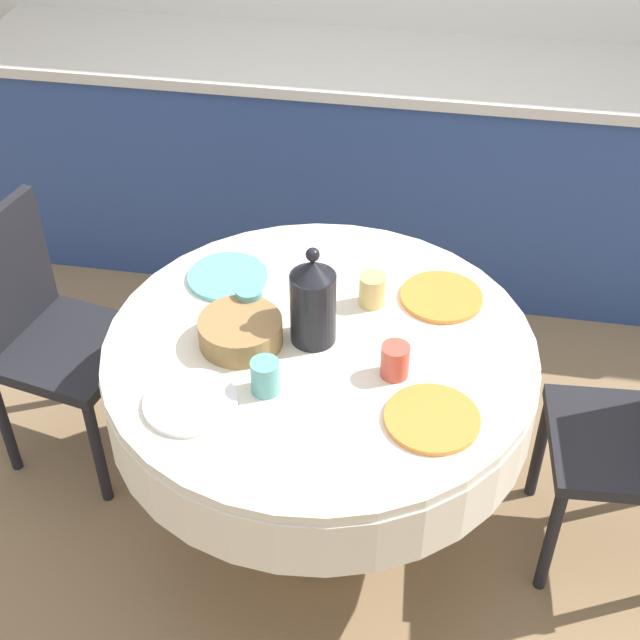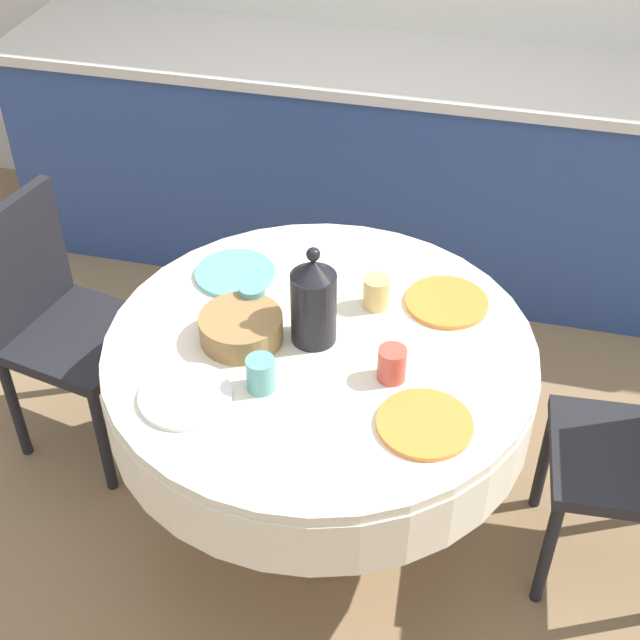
{
  "view_description": "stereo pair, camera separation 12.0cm",
  "coord_description": "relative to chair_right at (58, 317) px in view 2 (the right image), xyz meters",
  "views": [
    {
      "loc": [
        0.31,
        -1.76,
        2.28
      ],
      "look_at": [
        0.0,
        0.0,
        0.81
      ],
      "focal_mm": 50.0,
      "sensor_mm": 36.0,
      "label": 1
    },
    {
      "loc": [
        0.42,
        -1.74,
        2.28
      ],
      "look_at": [
        0.0,
        0.0,
        0.81
      ],
      "focal_mm": 50.0,
      "sensor_mm": 36.0,
      "label": 2
    }
  ],
  "objects": [
    {
      "name": "plate_near_left",
      "position": [
        0.63,
        -0.47,
        0.24
      ],
      "size": [
        0.23,
        0.23,
        0.01
      ],
      "primitive_type": "cylinder",
      "color": "white",
      "rests_on": "dining_table"
    },
    {
      "name": "dining_table",
      "position": [
        0.9,
        -0.19,
        0.11
      ],
      "size": [
        1.17,
        1.17,
        0.73
      ],
      "color": "brown",
      "rests_on": "ground_plane"
    },
    {
      "name": "plate_far_right",
      "position": [
        1.21,
        0.06,
        0.24
      ],
      "size": [
        0.23,
        0.23,
        0.01
      ],
      "primitive_type": "cylinder",
      "color": "orange",
      "rests_on": "dining_table"
    },
    {
      "name": "cup_far_left",
      "position": [
        0.69,
        -0.11,
        0.28
      ],
      "size": [
        0.07,
        0.07,
        0.09
      ],
      "primitive_type": "cylinder",
      "color": "#5BA39E",
      "rests_on": "dining_table"
    },
    {
      "name": "ground_plane",
      "position": [
        0.9,
        -0.19,
        -0.5
      ],
      "size": [
        12.0,
        12.0,
        0.0
      ],
      "primitive_type": "plane",
      "color": "#8E704C"
    },
    {
      "name": "kitchen_counter",
      "position": [
        0.9,
        1.27,
        -0.04
      ],
      "size": [
        3.24,
        0.64,
        0.91
      ],
      "color": "#2D4784",
      "rests_on": "ground_plane"
    },
    {
      "name": "cup_far_right",
      "position": [
        1.01,
        0.01,
        0.28
      ],
      "size": [
        0.07,
        0.07,
        0.09
      ],
      "primitive_type": "cylinder",
      "color": "#DBB766",
      "rests_on": "dining_table"
    },
    {
      "name": "cup_near_right",
      "position": [
        1.11,
        -0.27,
        0.28
      ],
      "size": [
        0.07,
        0.07,
        0.09
      ],
      "primitive_type": "cylinder",
      "color": "#CC4C3D",
      "rests_on": "dining_table"
    },
    {
      "name": "bread_basket",
      "position": [
        0.69,
        -0.22,
        0.27
      ],
      "size": [
        0.22,
        0.22,
        0.07
      ],
      "primitive_type": "cylinder",
      "color": "olive",
      "rests_on": "dining_table"
    },
    {
      "name": "plate_near_right",
      "position": [
        1.22,
        -0.42,
        0.24
      ],
      "size": [
        0.23,
        0.23,
        0.01
      ],
      "primitive_type": "cylinder",
      "color": "orange",
      "rests_on": "dining_table"
    },
    {
      "name": "plate_far_left",
      "position": [
        0.59,
        0.05,
        0.24
      ],
      "size": [
        0.23,
        0.23,
        0.01
      ],
      "primitive_type": "cylinder",
      "color": "#60BCB7",
      "rests_on": "dining_table"
    },
    {
      "name": "cup_near_left",
      "position": [
        0.8,
        -0.39,
        0.28
      ],
      "size": [
        0.07,
        0.07,
        0.09
      ],
      "primitive_type": "cylinder",
      "color": "#5BA39E",
      "rests_on": "dining_table"
    },
    {
      "name": "coffee_carafe",
      "position": [
        0.88,
        -0.17,
        0.36
      ],
      "size": [
        0.12,
        0.12,
        0.29
      ],
      "color": "black",
      "rests_on": "dining_table"
    },
    {
      "name": "chair_right",
      "position": [
        0.0,
        0.0,
        0.0
      ],
      "size": [
        0.47,
        0.47,
        0.89
      ],
      "rotation": [
        0.0,
        0.0,
        -1.78
      ],
      "color": "black",
      "rests_on": "ground_plane"
    }
  ]
}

